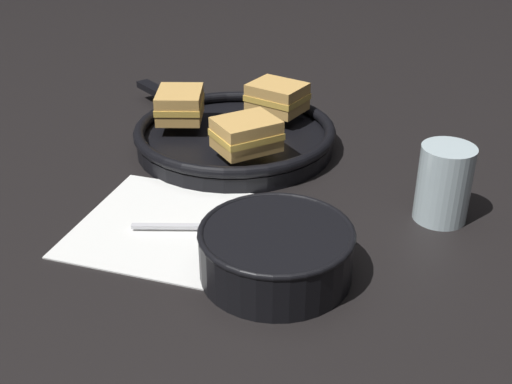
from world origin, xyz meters
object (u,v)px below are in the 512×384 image
skillet (234,136)px  drinking_glass (444,184)px  spoon (214,227)px  sandwich_near_right (246,134)px  sandwich_far_left (277,97)px  sandwich_near_left (180,104)px  soup_bowl (276,249)px

skillet → drinking_glass: size_ratio=4.25×
spoon → drinking_glass: drinking_glass is taller
drinking_glass → sandwich_near_right: bearing=179.9°
sandwich_near_right → sandwich_far_left: bearing=98.7°
skillet → sandwich_far_left: (0.04, 0.09, 0.04)m
sandwich_near_left → drinking_glass: drinking_glass is taller
sandwich_far_left → spoon: bearing=-79.2°
spoon → soup_bowl: bearing=-49.3°
soup_bowl → spoon: 0.12m
soup_bowl → drinking_glass: (0.14, 0.21, 0.02)m
skillet → drinking_glass: bearing=-12.1°
soup_bowl → sandwich_far_left: 0.41m
spoon → skillet: bearing=86.8°
sandwich_near_left → sandwich_near_right: (0.15, -0.06, 0.00)m
sandwich_far_left → drinking_glass: size_ratio=0.95×
sandwich_near_right → skillet: bearing=129.2°
sandwich_near_left → sandwich_near_right: size_ratio=0.98×
soup_bowl → spoon: soup_bowl is taller
spoon → drinking_glass: (0.25, 0.16, 0.04)m
spoon → sandwich_near_right: 0.18m
skillet → spoon: bearing=-67.6°
skillet → drinking_glass: 0.36m
sandwich_far_left → drinking_glass: bearing=-27.3°
sandwich_near_left → drinking_glass: bearing=-7.7°
soup_bowl → sandwich_near_right: 0.26m
soup_bowl → sandwich_near_left: bearing=137.7°
soup_bowl → skillet: bearing=125.9°
spoon → sandwich_far_left: (-0.06, 0.33, 0.06)m
sandwich_near_right → drinking_glass: 0.29m
sandwich_near_left → drinking_glass: size_ratio=1.09×
sandwich_near_right → sandwich_far_left: same height
soup_bowl → spoon: (-0.11, 0.05, -0.03)m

